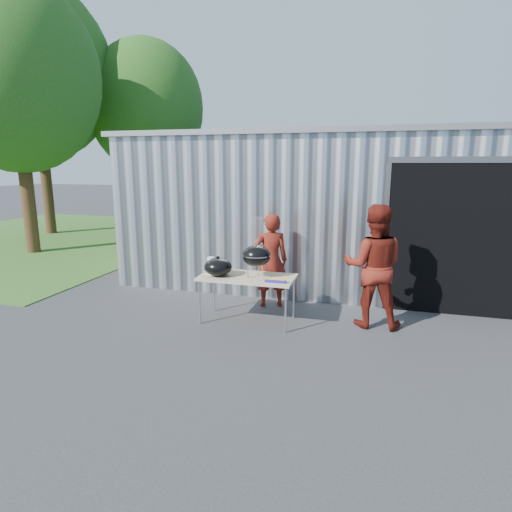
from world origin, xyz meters
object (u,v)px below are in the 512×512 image
(person_cook, at_px, (271,260))
(folding_table, at_px, (247,279))
(kettle_grill, at_px, (256,251))
(person_bystander, at_px, (373,266))

(person_cook, bearing_deg, folding_table, 58.25)
(kettle_grill, xyz_separation_m, person_bystander, (1.76, 0.37, -0.22))
(folding_table, bearing_deg, kettle_grill, -2.50)
(folding_table, height_order, kettle_grill, kettle_grill)
(folding_table, bearing_deg, person_bystander, 10.83)
(kettle_grill, xyz_separation_m, person_cook, (0.02, 0.86, -0.34))
(folding_table, distance_m, kettle_grill, 0.48)
(kettle_grill, relative_size, person_bystander, 0.49)
(kettle_grill, distance_m, person_bystander, 1.81)
(folding_table, xyz_separation_m, person_cook, (0.17, 0.85, 0.12))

